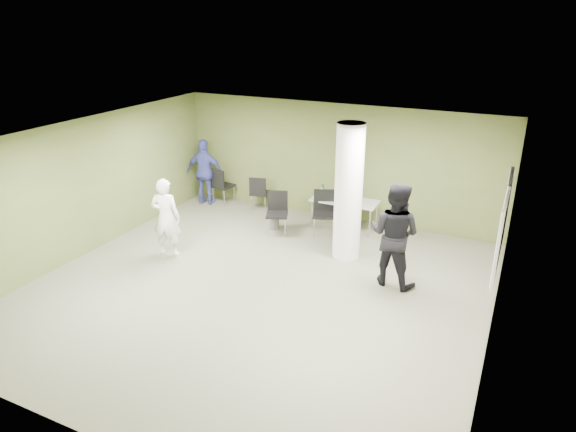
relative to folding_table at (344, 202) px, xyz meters
The scene contains 17 objects.
floor 3.42m from the folding_table, 97.87° to the right, with size 8.00×8.00×0.00m, color #535341.
ceiling 3.97m from the folding_table, 97.87° to the right, with size 8.00×8.00×0.00m, color white.
wall_back 1.09m from the folding_table, 124.08° to the left, with size 8.00×0.02×2.80m, color #505A2A.
wall_left 5.61m from the folding_table, 143.32° to the right, with size 0.02×8.00×2.80m, color #505A2A.
wall_right_cream 4.91m from the folding_table, 43.17° to the right, with size 0.02×8.00×2.80m, color beige.
column 1.60m from the folding_table, 67.74° to the right, with size 0.56×0.56×2.80m, color silver.
whiteboard 4.14m from the folding_table, 31.49° to the right, with size 0.05×2.30×1.30m.
wall_clock 4.39m from the folding_table, 31.48° to the right, with size 0.06×0.32×0.32m.
folding_table is the anchor object (origin of this frame).
wastebasket 1.71m from the folding_table, 155.03° to the right, with size 0.25×0.25×0.29m, color #4C4C4C.
chair_back_left 3.51m from the folding_table, behind, with size 0.55×0.55×0.97m.
chair_back_right 2.38m from the folding_table, behind, with size 0.54×0.54×0.90m.
chair_table_left 1.55m from the folding_table, 148.11° to the right, with size 0.62×0.62×0.96m.
chair_table_right 0.53m from the folding_table, 128.92° to the right, with size 0.65×0.65×1.01m.
woman_white 4.03m from the folding_table, 134.78° to the right, with size 0.61×0.40×1.67m, color white.
man_black 2.67m from the folding_table, 50.44° to the right, with size 0.96×0.75×1.98m, color black.
man_blue 3.86m from the folding_table, behind, with size 1.01×0.42×1.73m, color #3B4092.
Camera 1 is at (4.07, -7.26, 4.75)m, focal length 32.00 mm.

